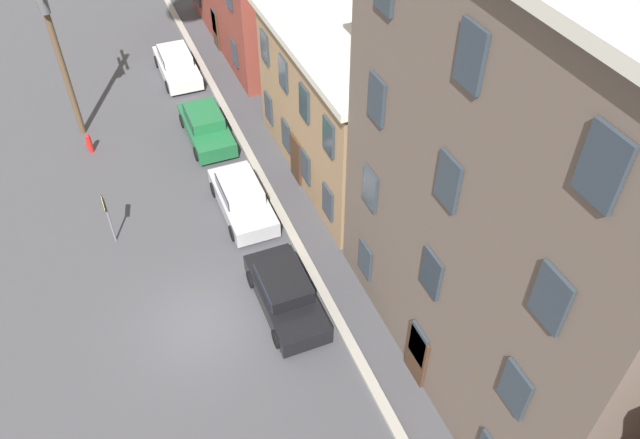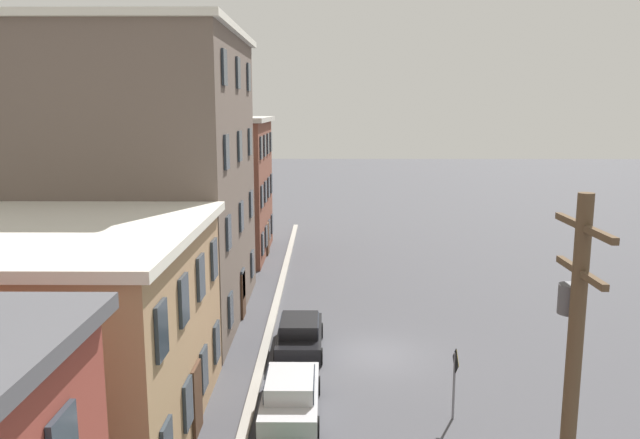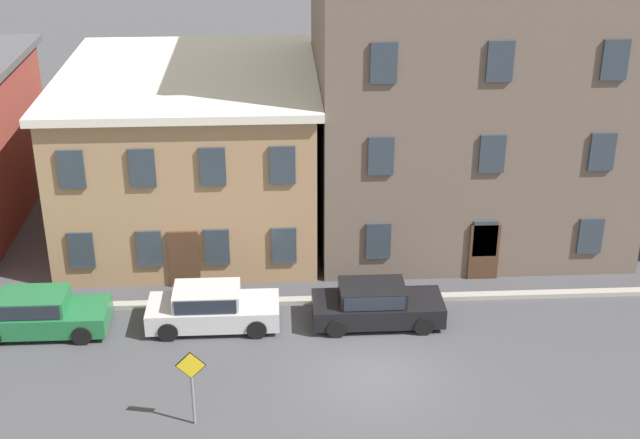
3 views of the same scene
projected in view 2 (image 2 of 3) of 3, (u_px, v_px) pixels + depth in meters
name	position (u px, v px, depth m)	size (l,w,h in m)	color
ground_plane	(373.00, 354.00, 25.59)	(200.00, 200.00, 0.00)	#424247
kerb_strip	(264.00, 352.00, 25.61)	(56.00, 0.36, 0.16)	#9E998E
apartment_midblock	(7.00, 332.00, 18.90)	(10.15, 11.81, 6.52)	#9E7A56
apartment_far	(129.00, 178.00, 29.08)	(12.24, 10.82, 13.47)	#66564C
apartment_annex	(189.00, 187.00, 42.29)	(9.72, 11.09, 9.37)	brown
car_silver	(291.00, 394.00, 20.38)	(4.40, 1.92, 1.43)	#B7B7BC
car_black	(300.00, 333.00, 25.82)	(4.40, 1.92, 1.43)	black
caution_sign	(455.00, 373.00, 19.99)	(0.86, 0.08, 2.41)	slate
utility_pole	(570.00, 395.00, 11.35)	(2.40, 0.44, 8.53)	brown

